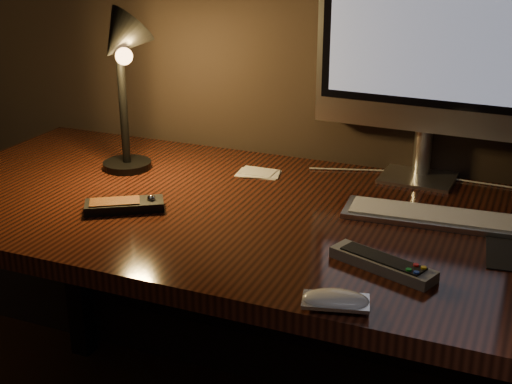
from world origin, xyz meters
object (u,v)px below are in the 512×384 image
at_px(mouse, 336,302).
at_px(desk_lamp, 121,63).
at_px(monitor, 430,43).
at_px(keyboard, 441,217).
at_px(tv_remote, 382,263).
at_px(desk, 267,250).
at_px(media_remote, 124,205).

xyz_separation_m(mouse, desk_lamp, (-0.66, 0.43, 0.27)).
height_order(monitor, desk_lamp, monitor).
bearing_deg(keyboard, desk_lamp, 176.20).
bearing_deg(mouse, desk_lamp, 132.65).
relative_size(keyboard, tv_remote, 1.97).
xyz_separation_m(monitor, keyboard, (0.09, -0.23, -0.32)).
bearing_deg(tv_remote, keyboard, 96.80).
bearing_deg(desk, tv_remote, -37.14).
distance_m(monitor, tv_remote, 0.59).
height_order(desk, keyboard, keyboard).
bearing_deg(monitor, desk, -136.16).
distance_m(desk, media_remote, 0.35).
relative_size(desk, tv_remote, 7.75).
bearing_deg(media_remote, desk_lamp, 87.69).
relative_size(tv_remote, desk_lamp, 0.51).
height_order(mouse, desk_lamp, desk_lamp).
relative_size(monitor, keyboard, 1.36).
height_order(desk, monitor, monitor).
xyz_separation_m(desk, mouse, (0.28, -0.41, 0.14)).
relative_size(media_remote, desk_lamp, 0.43).
bearing_deg(tv_remote, media_remote, -165.81).
distance_m(monitor, keyboard, 0.41).
bearing_deg(desk, keyboard, 3.46).
relative_size(mouse, media_remote, 0.62).
height_order(monitor, media_remote, monitor).
distance_m(media_remote, desk_lamp, 0.35).
height_order(monitor, tv_remote, monitor).
distance_m(keyboard, desk_lamp, 0.80).
height_order(keyboard, mouse, mouse).
bearing_deg(desk, mouse, -55.26).
distance_m(monitor, mouse, 0.74).
bearing_deg(monitor, keyboard, -66.28).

